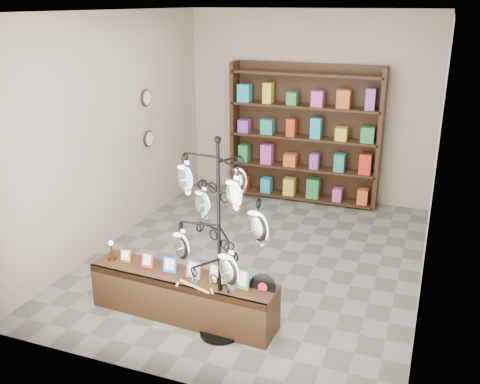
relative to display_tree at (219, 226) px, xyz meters
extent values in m
plane|color=slate|center=(-0.21, 1.72, -1.16)|extent=(5.00, 5.00, 0.00)
plane|color=#AE9F8C|center=(-0.21, 4.22, 0.34)|extent=(4.00, 0.00, 4.00)
plane|color=#AE9F8C|center=(-0.21, -0.78, 0.34)|extent=(4.00, 0.00, 4.00)
plane|color=#AE9F8C|center=(-2.21, 1.72, 0.34)|extent=(0.00, 5.00, 5.00)
plane|color=#AE9F8C|center=(1.79, 1.72, 0.34)|extent=(0.00, 5.00, 5.00)
plane|color=white|center=(-0.21, 1.72, 1.84)|extent=(5.00, 5.00, 0.00)
cylinder|color=black|center=(0.00, 0.00, -1.14)|extent=(0.54, 0.54, 0.03)
cylinder|color=black|center=(0.00, 0.00, -0.18)|extent=(0.04, 0.04, 1.95)
sphere|color=black|center=(0.00, 0.00, 0.81)|extent=(0.07, 0.07, 0.07)
ellipsoid|color=silver|center=(0.08, 0.19, -0.54)|extent=(0.11, 0.07, 0.20)
cube|color=tan|center=(-0.16, -0.23, -0.54)|extent=(0.36, 0.13, 0.04)
cube|color=black|center=(-0.48, 0.15, -0.91)|extent=(2.01, 0.51, 0.49)
cube|color=gold|center=(-1.15, 0.19, -0.60)|extent=(0.13, 0.05, 0.15)
cube|color=red|center=(-0.88, 0.17, -0.59)|extent=(0.14, 0.06, 0.15)
cube|color=#263FA5|center=(-0.61, 0.16, -0.59)|extent=(0.15, 0.06, 0.16)
cube|color=#E54C33|center=(-0.34, 0.14, -0.58)|extent=(0.16, 0.06, 0.17)
cube|color=gold|center=(-0.07, 0.13, -0.58)|extent=(0.17, 0.06, 0.18)
cube|color=#337233|center=(0.17, 0.12, -0.58)|extent=(0.17, 0.07, 0.19)
cylinder|color=black|center=(0.38, 0.15, -0.64)|extent=(0.27, 0.08, 0.27)
cylinder|color=red|center=(0.38, 0.15, -0.64)|extent=(0.09, 0.03, 0.09)
cylinder|color=#482C14|center=(-1.34, 0.20, -0.65)|extent=(0.09, 0.09, 0.04)
cylinder|color=#482C14|center=(-1.34, 0.20, -0.57)|extent=(0.02, 0.02, 0.13)
sphere|color=#FFBF59|center=(-1.34, 0.20, -0.48)|extent=(0.05, 0.05, 0.05)
cube|color=black|center=(-0.21, 4.16, -0.06)|extent=(2.40, 0.04, 2.20)
cube|color=black|center=(-1.39, 4.00, -0.06)|extent=(0.06, 0.36, 2.20)
cube|color=black|center=(0.97, 4.00, -0.06)|extent=(0.06, 0.36, 2.20)
cube|color=black|center=(-0.21, 4.00, -1.11)|extent=(2.36, 0.36, 0.04)
cube|color=black|center=(-0.21, 4.00, -0.61)|extent=(2.36, 0.36, 0.03)
cube|color=black|center=(-0.21, 4.00, -0.11)|extent=(2.36, 0.36, 0.04)
cube|color=black|center=(-0.21, 4.00, 0.39)|extent=(2.36, 0.36, 0.04)
cube|color=black|center=(-0.21, 4.00, 0.89)|extent=(2.36, 0.36, 0.04)
cylinder|color=black|center=(-2.18, 2.52, 0.64)|extent=(0.03, 0.24, 0.24)
cylinder|color=black|center=(-2.18, 2.52, 0.04)|extent=(0.03, 0.24, 0.24)
camera|label=1|loc=(1.77, -4.14, 1.94)|focal=40.00mm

